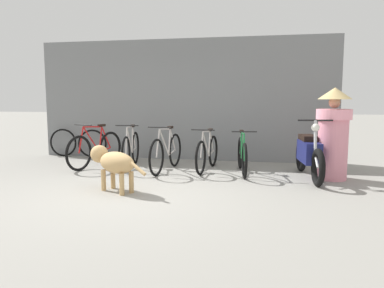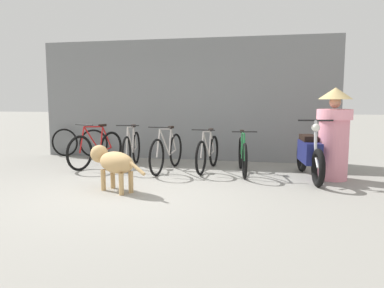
# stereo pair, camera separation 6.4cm
# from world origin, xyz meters

# --- Properties ---
(ground_plane) EXTENTS (60.00, 60.00, 0.00)m
(ground_plane) POSITION_xyz_m (0.00, 0.00, 0.00)
(ground_plane) COLOR gray
(shop_wall_back) EXTENTS (7.03, 0.20, 2.81)m
(shop_wall_back) POSITION_xyz_m (0.00, 3.38, 1.40)
(shop_wall_back) COLOR slate
(shop_wall_back) RESTS_ON ground
(bicycle_0) EXTENTS (0.57, 1.63, 0.93)m
(bicycle_0) POSITION_xyz_m (-1.56, 1.93, 0.38)
(bicycle_0) COLOR black
(bicycle_0) RESTS_ON ground
(bicycle_1) EXTENTS (0.46, 1.65, 0.92)m
(bicycle_1) POSITION_xyz_m (-0.83, 2.07, 0.38)
(bicycle_1) COLOR black
(bicycle_1) RESTS_ON ground
(bicycle_2) EXTENTS (0.46, 1.75, 0.91)m
(bicycle_2) POSITION_xyz_m (0.01, 1.83, 0.37)
(bicycle_2) COLOR black
(bicycle_2) RESTS_ON ground
(bicycle_3) EXTENTS (0.46, 1.63, 0.86)m
(bicycle_3) POSITION_xyz_m (0.80, 2.04, 0.35)
(bicycle_3) COLOR black
(bicycle_3) RESTS_ON ground
(bicycle_4) EXTENTS (0.46, 1.64, 0.85)m
(bicycle_4) POSITION_xyz_m (1.50, 1.89, 0.35)
(bicycle_4) COLOR black
(bicycle_4) RESTS_ON ground
(motorcycle) EXTENTS (0.58, 1.93, 1.09)m
(motorcycle) POSITION_xyz_m (2.72, 1.67, 0.44)
(motorcycle) COLOR black
(motorcycle) RESTS_ON ground
(stray_dog) EXTENTS (1.17, 0.74, 0.69)m
(stray_dog) POSITION_xyz_m (-0.38, 0.10, 0.46)
(stray_dog) COLOR tan
(stray_dog) RESTS_ON ground
(person_in_robes) EXTENTS (0.61, 0.61, 1.63)m
(person_in_robes) POSITION_xyz_m (3.12, 1.68, 0.85)
(person_in_robes) COLOR pink
(person_in_robes) RESTS_ON ground
(spare_tire_left) EXTENTS (0.67, 0.24, 0.69)m
(spare_tire_left) POSITION_xyz_m (-2.22, 3.12, 0.34)
(spare_tire_left) COLOR black
(spare_tire_left) RESTS_ON ground
(spare_tire_right) EXTENTS (0.70, 0.09, 0.69)m
(spare_tire_right) POSITION_xyz_m (-3.01, 3.12, 0.35)
(spare_tire_right) COLOR black
(spare_tire_right) RESTS_ON ground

